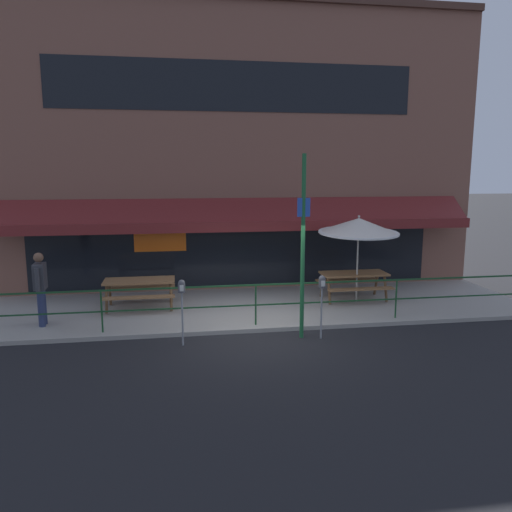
# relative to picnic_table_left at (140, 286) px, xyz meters

# --- Properties ---
(ground_plane) EXTENTS (120.00, 120.00, 0.00)m
(ground_plane) POSITION_rel_picnic_table_left_xyz_m (2.75, -2.16, -0.71)
(ground_plane) COLOR black
(patio_deck) EXTENTS (15.00, 4.00, 0.10)m
(patio_deck) POSITION_rel_picnic_table_left_xyz_m (2.75, -0.16, -0.66)
(patio_deck) COLOR #9E998E
(patio_deck) RESTS_ON ground
(restaurant_building) EXTENTS (15.00, 1.60, 8.55)m
(restaurant_building) POSITION_rel_picnic_table_left_xyz_m (2.75, 2.07, 3.54)
(restaurant_building) COLOR brown
(restaurant_building) RESTS_ON ground
(patio_railing) EXTENTS (13.84, 0.04, 0.97)m
(patio_railing) POSITION_rel_picnic_table_left_xyz_m (2.75, -1.86, 0.09)
(patio_railing) COLOR #194723
(patio_railing) RESTS_ON patio_deck
(picnic_table_left) EXTENTS (1.80, 1.42, 0.76)m
(picnic_table_left) POSITION_rel_picnic_table_left_xyz_m (0.00, 0.00, 0.00)
(picnic_table_left) COLOR brown
(picnic_table_left) RESTS_ON patio_deck
(picnic_table_centre) EXTENTS (1.80, 1.42, 0.76)m
(picnic_table_centre) POSITION_rel_picnic_table_left_xyz_m (5.79, -0.04, 0.00)
(picnic_table_centre) COLOR brown
(picnic_table_centre) RESTS_ON patio_deck
(patio_umbrella_centre) EXTENTS (2.14, 2.14, 2.38)m
(patio_umbrella_centre) POSITION_rel_picnic_table_left_xyz_m (5.79, -0.27, 1.47)
(patio_umbrella_centre) COLOR #B7B2A8
(patio_umbrella_centre) RESTS_ON patio_deck
(pedestrian_walking) EXTENTS (0.26, 0.62, 1.71)m
(pedestrian_walking) POSITION_rel_picnic_table_left_xyz_m (-2.13, -1.11, 0.35)
(pedestrian_walking) COLOR navy
(pedestrian_walking) RESTS_ON patio_deck
(parking_meter_near) EXTENTS (0.15, 0.16, 1.42)m
(parking_meter_near) POSITION_rel_picnic_table_left_xyz_m (1.06, -2.71, 0.44)
(parking_meter_near) COLOR gray
(parking_meter_near) RESTS_ON ground
(parking_meter_far) EXTENTS (0.15, 0.16, 1.42)m
(parking_meter_far) POSITION_rel_picnic_table_left_xyz_m (4.06, -2.76, 0.44)
(parking_meter_far) COLOR gray
(parking_meter_far) RESTS_ON ground
(street_sign_pole) EXTENTS (0.28, 0.09, 4.00)m
(street_sign_pole) POSITION_rel_picnic_table_left_xyz_m (3.66, -2.61, 1.35)
(street_sign_pole) COLOR #1E6033
(street_sign_pole) RESTS_ON ground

